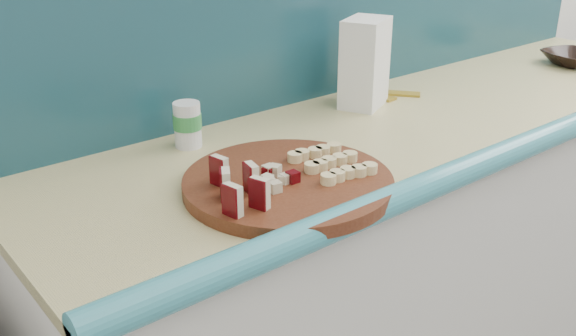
% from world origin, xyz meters
% --- Properties ---
extents(kitchen_counter, '(2.20, 0.63, 0.91)m').
position_xyz_m(kitchen_counter, '(0.10, 1.50, 0.46)').
color(kitchen_counter, silver).
rests_on(kitchen_counter, ground).
extents(backsplash, '(2.20, 0.02, 0.50)m').
position_xyz_m(backsplash, '(0.10, 1.79, 1.16)').
color(backsplash, teal).
rests_on(backsplash, kitchen_counter).
extents(cutting_board, '(0.46, 0.46, 0.03)m').
position_xyz_m(cutting_board, '(-0.49, 1.36, 0.92)').
color(cutting_board, '#461E0F').
rests_on(cutting_board, kitchen_counter).
extents(apple_wedges, '(0.10, 0.16, 0.06)m').
position_xyz_m(apple_wedges, '(-0.63, 1.35, 0.96)').
color(apple_wedges, beige).
rests_on(apple_wedges, cutting_board).
extents(apple_chunks, '(0.06, 0.07, 0.02)m').
position_xyz_m(apple_chunks, '(-0.52, 1.37, 0.95)').
color(apple_chunks, beige).
rests_on(apple_chunks, cutting_board).
extents(banana_slices, '(0.15, 0.17, 0.02)m').
position_xyz_m(banana_slices, '(-0.39, 1.35, 0.95)').
color(banana_slices, beige).
rests_on(banana_slices, cutting_board).
extents(brown_bowl, '(0.22, 0.22, 0.05)m').
position_xyz_m(brown_bowl, '(0.84, 1.51, 0.93)').
color(brown_bowl, black).
rests_on(brown_bowl, kitchen_counter).
extents(flour_bag, '(0.17, 0.15, 0.23)m').
position_xyz_m(flour_bag, '(-0.00, 1.65, 1.03)').
color(flour_bag, white).
rests_on(flour_bag, kitchen_counter).
extents(canister, '(0.06, 0.06, 0.10)m').
position_xyz_m(canister, '(-0.53, 1.68, 0.96)').
color(canister, white).
rests_on(canister, kitchen_counter).
extents(banana_peel, '(0.25, 0.20, 0.01)m').
position_xyz_m(banana_peel, '(0.07, 1.69, 0.91)').
color(banana_peel, gold).
rests_on(banana_peel, kitchen_counter).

